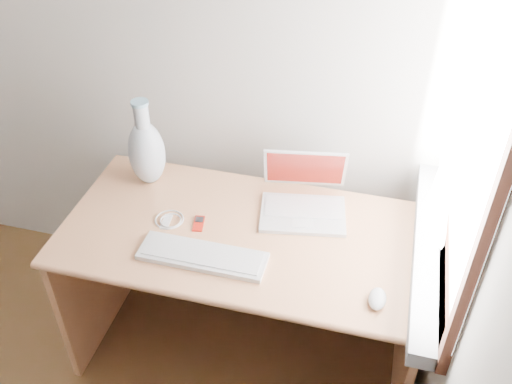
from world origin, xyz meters
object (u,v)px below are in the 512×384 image
(external_keyboard, at_px, (203,256))
(vase, at_px, (146,151))
(laptop, at_px, (306,199))
(desk, at_px, (249,256))

(external_keyboard, height_order, vase, vase)
(laptop, xyz_separation_m, vase, (-0.65, 0.01, 0.10))
(laptop, relative_size, external_keyboard, 0.78)
(desk, xyz_separation_m, laptop, (0.20, 0.11, 0.26))
(laptop, bearing_deg, vase, 168.92)
(desk, height_order, external_keyboard, external_keyboard)
(desk, height_order, laptop, laptop)
(desk, distance_m, external_keyboard, 0.35)
(desk, bearing_deg, external_keyboard, -112.12)
(desk, distance_m, vase, 0.59)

